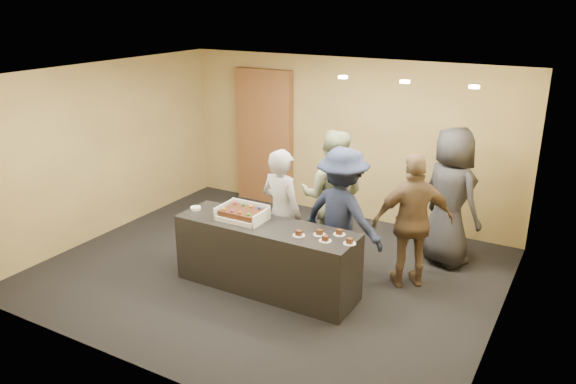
# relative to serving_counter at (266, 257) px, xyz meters

# --- Properties ---
(room) EXTENTS (6.04, 6.00, 2.70)m
(room) POSITION_rel_serving_counter_xyz_m (-0.22, 0.43, 0.90)
(room) COLOR black
(room) RESTS_ON ground
(serving_counter) EXTENTS (2.40, 0.70, 0.90)m
(serving_counter) POSITION_rel_serving_counter_xyz_m (0.00, 0.00, 0.00)
(serving_counter) COLOR black
(serving_counter) RESTS_ON floor
(storage_cabinet) EXTENTS (1.10, 0.15, 2.43)m
(storage_cabinet) POSITION_rel_serving_counter_xyz_m (-1.79, 2.84, 0.76)
(storage_cabinet) COLOR brown
(storage_cabinet) RESTS_ON floor
(cake_box) EXTENTS (0.61, 0.42, 0.18)m
(cake_box) POSITION_rel_serving_counter_xyz_m (-0.36, 0.02, 0.49)
(cake_box) COLOR white
(cake_box) RESTS_ON serving_counter
(sheet_cake) EXTENTS (0.52, 0.36, 0.11)m
(sheet_cake) POSITION_rel_serving_counter_xyz_m (-0.36, -0.00, 0.55)
(sheet_cake) COLOR #3F1D0E
(sheet_cake) RESTS_ON cake_box
(plate_stack) EXTENTS (0.14, 0.14, 0.04)m
(plate_stack) POSITION_rel_serving_counter_xyz_m (-1.11, -0.01, 0.47)
(plate_stack) COLOR white
(plate_stack) RESTS_ON serving_counter
(slice_a) EXTENTS (0.15, 0.15, 0.07)m
(slice_a) POSITION_rel_serving_counter_xyz_m (0.53, -0.10, 0.47)
(slice_a) COLOR white
(slice_a) RESTS_ON serving_counter
(slice_b) EXTENTS (0.15, 0.15, 0.07)m
(slice_b) POSITION_rel_serving_counter_xyz_m (0.73, 0.04, 0.47)
(slice_b) COLOR white
(slice_b) RESTS_ON serving_counter
(slice_c) EXTENTS (0.15, 0.15, 0.07)m
(slice_c) POSITION_rel_serving_counter_xyz_m (0.87, -0.08, 0.47)
(slice_c) COLOR white
(slice_c) RESTS_ON serving_counter
(slice_d) EXTENTS (0.15, 0.15, 0.07)m
(slice_d) POSITION_rel_serving_counter_xyz_m (0.94, 0.17, 0.47)
(slice_d) COLOR white
(slice_d) RESTS_ON serving_counter
(slice_e) EXTENTS (0.15, 0.15, 0.07)m
(slice_e) POSITION_rel_serving_counter_xyz_m (1.15, -0.01, 0.47)
(slice_e) COLOR white
(slice_e) RESTS_ON serving_counter
(person_server_grey) EXTENTS (0.72, 0.55, 1.78)m
(person_server_grey) POSITION_rel_serving_counter_xyz_m (-0.03, 0.45, 0.44)
(person_server_grey) COLOR #9B9B9F
(person_server_grey) RESTS_ON floor
(person_sage_man) EXTENTS (1.10, 0.96, 1.92)m
(person_sage_man) POSITION_rel_serving_counter_xyz_m (0.35, 1.22, 0.51)
(person_sage_man) COLOR gray
(person_sage_man) RESTS_ON floor
(person_navy_man) EXTENTS (1.30, 0.90, 1.84)m
(person_navy_man) POSITION_rel_serving_counter_xyz_m (0.74, 0.70, 0.47)
(person_navy_man) COLOR #1C233D
(person_navy_man) RESTS_ON floor
(person_brown_extra) EXTENTS (1.11, 0.95, 1.79)m
(person_brown_extra) POSITION_rel_serving_counter_xyz_m (1.58, 1.04, 0.45)
(person_brown_extra) COLOR brown
(person_brown_extra) RESTS_ON floor
(person_dark_suit) EXTENTS (1.15, 1.03, 1.98)m
(person_dark_suit) POSITION_rel_serving_counter_xyz_m (1.81, 1.94, 0.54)
(person_dark_suit) COLOR #26262B
(person_dark_suit) RESTS_ON floor
(ceiling_spotlights) EXTENTS (1.72, 0.12, 0.03)m
(ceiling_spotlights) POSITION_rel_serving_counter_xyz_m (1.38, 0.93, 2.22)
(ceiling_spotlights) COLOR #FFEAC6
(ceiling_spotlights) RESTS_ON ceiling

